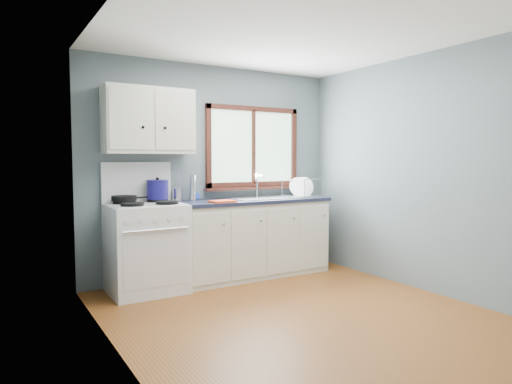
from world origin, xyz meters
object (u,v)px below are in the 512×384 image
gas_range (146,245)px  utensil_crock (178,195)px  sink (265,203)px  skillet (124,198)px  dish_rack (302,191)px  thermos (193,188)px  stockpot (158,189)px  base_cabinets (252,241)px

gas_range → utensil_crock: gas_range is taller
sink → skillet: (-1.67, 0.11, 0.13)m
skillet → dish_rack: bearing=-4.5°
thermos → dish_rack: 1.48m
sink → stockpot: size_ratio=2.88×
thermos → dish_rack: (1.47, -0.09, -0.08)m
base_cabinets → thermos: thermos is taller
gas_range → dish_rack: bearing=1.5°
gas_range → utensil_crock: bearing=25.6°
sink → gas_range: bearing=-179.3°
thermos → dish_rack: thermos is taller
gas_range → utensil_crock: size_ratio=3.78×
base_cabinets → utensil_crock: bearing=167.6°
sink → dish_rack: (0.58, 0.04, 0.13)m
sink → thermos: bearing=171.6°
gas_range → stockpot: 0.62m
sink → dish_rack: size_ratio=1.48×
sink → thermos: (-0.89, 0.13, 0.21)m
sink → skillet: sink is taller
gas_range → thermos: (0.59, 0.15, 0.57)m
gas_range → thermos: 0.84m
gas_range → utensil_crock: 0.70m
stockpot → sink: bearing=-5.6°
gas_range → base_cabinets: size_ratio=0.74×
base_cabinets → stockpot: stockpot is taller
base_cabinets → skillet: skillet is taller
skillet → stockpot: size_ratio=1.35×
stockpot → thermos: bearing=0.5°
sink → dish_rack: 0.60m
skillet → base_cabinets: bearing=-6.9°
utensil_crock → base_cabinets: bearing=-12.4°
gas_range → base_cabinets: 1.31m
sink → stockpot: bearing=174.4°
dish_rack → utensil_crock: bearing=153.5°
sink → skillet: size_ratio=2.14×
utensil_crock → thermos: 0.18m
stockpot → dish_rack: size_ratio=0.52×
sink → dish_rack: sink is taller
base_cabinets → dish_rack: 0.96m
skillet → stockpot: 0.37m
utensil_crock → sink: bearing=-10.4°
stockpot → utensil_crock: utensil_crock is taller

